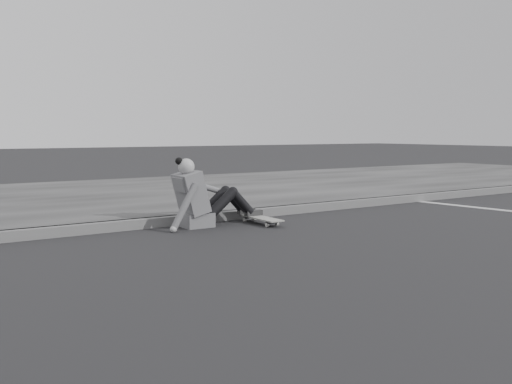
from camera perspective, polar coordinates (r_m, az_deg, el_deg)
ground at (r=6.43m, az=17.07°, el=-4.85°), size 80.00×80.00×0.00m
curb at (r=8.27m, az=3.14°, el=-1.80°), size 24.00×0.16×0.12m
sidewalk at (r=10.82m, az=-6.46°, el=0.02°), size 24.00×6.00×0.12m
skateboard at (r=7.37m, az=0.44°, el=-2.65°), size 0.20×0.78×0.09m
seated_woman at (r=7.17m, az=-5.53°, el=-0.59°), size 1.38×0.46×0.88m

